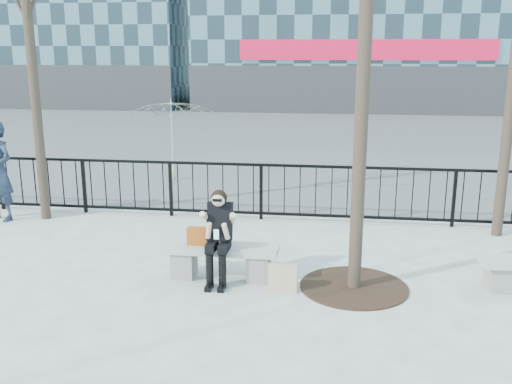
# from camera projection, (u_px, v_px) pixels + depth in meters

# --- Properties ---
(ground) EXTENTS (120.00, 120.00, 0.00)m
(ground) POSITION_uv_depth(u_px,v_px,m) (221.00, 278.00, 8.29)
(ground) COLOR gray
(ground) RESTS_ON ground
(street_surface) EXTENTS (60.00, 23.00, 0.01)m
(street_surface) POSITION_uv_depth(u_px,v_px,m) (294.00, 132.00, 22.70)
(street_surface) COLOR #474747
(street_surface) RESTS_ON ground
(railing) EXTENTS (14.00, 0.06, 1.10)m
(railing) POSITION_uv_depth(u_px,v_px,m) (251.00, 191.00, 11.03)
(railing) COLOR black
(railing) RESTS_ON ground
(tree_grate) EXTENTS (1.50, 1.50, 0.02)m
(tree_grate) POSITION_uv_depth(u_px,v_px,m) (354.00, 287.00, 7.94)
(tree_grate) COLOR black
(tree_grate) RESTS_ON ground
(bench_main) EXTENTS (1.65, 0.46, 0.49)m
(bench_main) POSITION_uv_depth(u_px,v_px,m) (221.00, 258.00, 8.21)
(bench_main) COLOR slate
(bench_main) RESTS_ON ground
(seated_woman) EXTENTS (0.50, 0.64, 1.34)m
(seated_woman) POSITION_uv_depth(u_px,v_px,m) (218.00, 237.00, 7.97)
(seated_woman) COLOR black
(seated_woman) RESTS_ON ground
(handbag) EXTENTS (0.30, 0.14, 0.25)m
(handbag) POSITION_uv_depth(u_px,v_px,m) (198.00, 236.00, 8.20)
(handbag) COLOR #A04513
(handbag) RESTS_ON bench_main
(shopping_bag) EXTENTS (0.39, 0.15, 0.37)m
(shopping_bag) POSITION_uv_depth(u_px,v_px,m) (283.00, 278.00, 7.78)
(shopping_bag) COLOR beige
(shopping_bag) RESTS_ON ground
(vendor_umbrella) EXTENTS (2.48, 2.52, 2.05)m
(vendor_umbrella) POSITION_uv_depth(u_px,v_px,m) (172.00, 140.00, 14.20)
(vendor_umbrella) COLOR yellow
(vendor_umbrella) RESTS_ON ground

